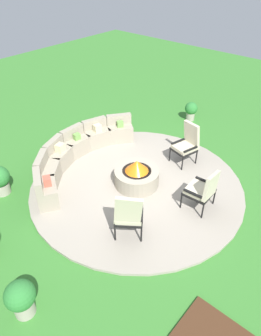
# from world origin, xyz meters

# --- Properties ---
(ground_plane) EXTENTS (24.00, 24.00, 0.00)m
(ground_plane) POSITION_xyz_m (0.00, 0.00, 0.00)
(ground_plane) COLOR #387A2D
(patio_circle) EXTENTS (5.23, 5.23, 0.06)m
(patio_circle) POSITION_xyz_m (0.00, 0.00, 0.03)
(patio_circle) COLOR #9E9384
(patio_circle) RESTS_ON ground_plane
(fire_pit) EXTENTS (1.09, 1.09, 0.69)m
(fire_pit) POSITION_xyz_m (0.00, 0.00, 0.33)
(fire_pit) COLOR #9E937F
(fire_pit) RESTS_ON patio_circle
(curved_stone_bench) EXTENTS (3.92, 1.68, 0.78)m
(curved_stone_bench) POSITION_xyz_m (-0.35, 1.81, 0.38)
(curved_stone_bench) COLOR #9E937F
(curved_stone_bench) RESTS_ON patio_circle
(lounge_chair_front_left) EXTENTS (0.77, 0.80, 1.16)m
(lounge_chair_front_left) POSITION_xyz_m (-1.38, -0.95, 0.64)
(lounge_chair_front_left) COLOR black
(lounge_chair_front_left) RESTS_ON patio_circle
(lounge_chair_front_right) EXTENTS (0.66, 0.61, 1.03)m
(lounge_chair_front_right) POSITION_xyz_m (0.31, -1.63, 0.59)
(lounge_chair_front_right) COLOR black
(lounge_chair_front_right) RESTS_ON patio_circle
(lounge_chair_back_left) EXTENTS (0.70, 0.66, 1.14)m
(lounge_chair_back_left) POSITION_xyz_m (1.63, -0.36, 0.64)
(lounge_chair_back_left) COLOR black
(lounge_chair_back_left) RESTS_ON patio_circle
(potted_plant_0) EXTENTS (0.50, 0.50, 0.74)m
(potted_plant_0) POSITION_xyz_m (-3.71, -0.73, 0.41)
(potted_plant_0) COLOR #A89E8E
(potted_plant_0) RESTS_ON ground_plane
(potted_plant_3) EXTENTS (0.42, 0.42, 0.64)m
(potted_plant_3) POSITION_xyz_m (3.91, 0.90, 0.36)
(potted_plant_3) COLOR #A89E8E
(potted_plant_3) RESTS_ON ground_plane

